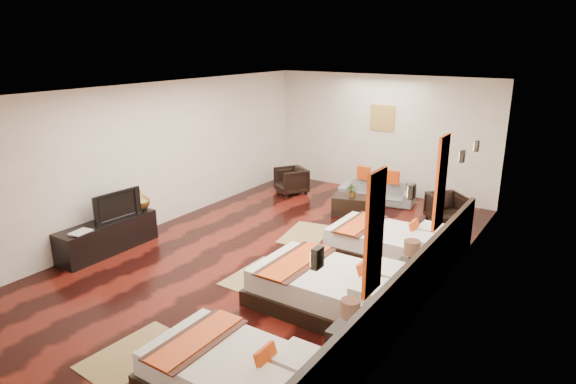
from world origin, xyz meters
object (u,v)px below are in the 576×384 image
Objects in this scene: bed_mid at (332,289)px; armchair_right at (446,208)px; bed_near at (234,374)px; tv_console at (108,236)px; sofa at (377,192)px; armchair_left at (291,181)px; nightstand_a at (349,342)px; figurine at (140,200)px; tv at (115,205)px; table_plant at (353,191)px; bed_far at (389,243)px; book at (75,231)px; nightstand_b at (410,275)px; coffee_table at (357,206)px.

armchair_right is at bearing 85.92° from bed_mid.
bed_near is 2.11m from bed_mid.
bed_mid is 1.20× the size of tv_console.
armchair_left is (-2.01, -0.49, 0.07)m from sofa.
figurine is (-4.95, 1.31, 0.45)m from nightstand_a.
nightstand_a is at bearing -14.82° from figurine.
tv is 3.22× the size of table_plant.
bed_far is at bearing 104.08° from nightstand_a.
bed_mid is (0.00, 2.11, 0.04)m from bed_near.
sofa is (2.76, 4.98, -0.57)m from tv.
tv is 0.81m from book.
bed_far reaches higher than tv_console.
nightstand_b reaches higher than table_plant.
nightstand_a is 0.49× the size of sofa.
book is 0.33× the size of coffee_table.
bed_mid is at bearing -67.82° from table_plant.
armchair_left is 1.04× the size of armchair_right.
nightstand_a is at bearing -131.16° from armchair_right.
nightstand_a is at bearing 56.08° from bed_near.
figurine is (-4.19, 2.43, 0.49)m from bed_near.
bed_near is 6.95m from sofa.
bed_near reaches higher than sofa.
nightstand_a is at bearing -75.92° from bed_far.
sofa is 1.16m from table_plant.
figurine is 4.00m from armchair_left.
coffee_table is (2.81, 4.70, -0.37)m from book.
figurine reaches higher than nightstand_a.
bed_mid is 2.38× the size of tv.
tv is at bearing 171.67° from nightstand_a.
coffee_table is (-1.39, 1.65, -0.05)m from bed_far.
bed_far is 2.15× the size of tv.
armchair_right is at bearing 82.25° from bed_far.
armchair_right is at bearing 19.19° from coffee_table.
figurine is at bearing -129.97° from table_plant.
coffee_table is at bearing 153.17° from armchair_right.
nightstand_a is 5.12m from coffee_table.
figurine is at bearing 90.00° from tv_console.
nightstand_b is 0.92× the size of tv.
bed_near is at bearing -138.78° from armchair_right.
armchair_left is 2.09m from coffee_table.
book reaches higher than tv_console.
armchair_left is (0.79, 4.65, 0.04)m from tv_console.
nightstand_b is 0.83× the size of coffee_table.
nightstand_b is at bearing 52.13° from bed_mid.
sofa is at bearing 46.50° from armchair_left.
sofa is (2.81, 4.39, -0.49)m from figurine.
sofa is at bearing 118.77° from armchair_right.
tv_console is 0.56m from tv.
bed_far is 2.17m from table_plant.
tv_console is at bearing 90.00° from book.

